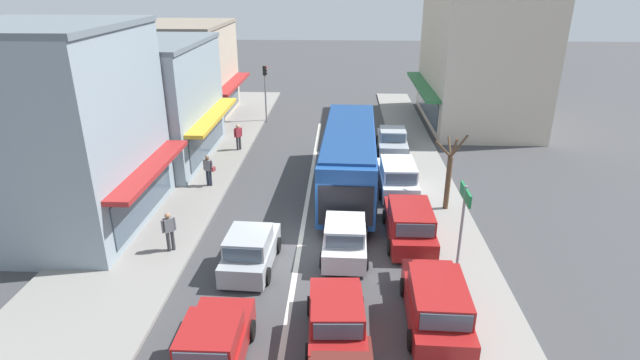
{
  "coord_description": "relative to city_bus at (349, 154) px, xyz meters",
  "views": [
    {
      "loc": [
        1.65,
        -17.96,
        10.23
      ],
      "look_at": [
        0.64,
        4.02,
        1.2
      ],
      "focal_mm": 28.0,
      "sensor_mm": 36.0,
      "label": 1
    }
  ],
  "objects": [
    {
      "name": "ground_plane",
      "position": [
        -2.02,
        -5.82,
        -1.88
      ],
      "size": [
        140.0,
        140.0,
        0.0
      ],
      "primitive_type": "plane",
      "color": "#3F3F42"
    },
    {
      "name": "lane_centre_line",
      "position": [
        -2.02,
        -1.82,
        -1.88
      ],
      "size": [
        0.2,
        28.0,
        0.01
      ],
      "primitive_type": "cube",
      "color": "silver",
      "rests_on": "ground"
    },
    {
      "name": "sidewalk_left",
      "position": [
        -8.82,
        0.18,
        -1.81
      ],
      "size": [
        5.2,
        44.0,
        0.14
      ],
      "primitive_type": "cube",
      "color": "gray",
      "rests_on": "ground"
    },
    {
      "name": "kerb_right",
      "position": [
        4.18,
        0.18,
        -1.82
      ],
      "size": [
        2.8,
        44.0,
        0.12
      ],
      "primitive_type": "cube",
      "color": "gray",
      "rests_on": "ground"
    },
    {
      "name": "shopfront_corner_near",
      "position": [
        -12.2,
        -4.5,
        2.41
      ],
      "size": [
        7.74,
        7.79,
        8.6
      ],
      "color": "#84939E",
      "rests_on": "ground"
    },
    {
      "name": "shopfront_mid_block",
      "position": [
        -12.2,
        4.05,
        1.59
      ],
      "size": [
        8.85,
        9.08,
        6.94
      ],
      "color": "#84939E",
      "rests_on": "ground"
    },
    {
      "name": "shopfront_far_end",
      "position": [
        -12.2,
        13.32,
        1.66
      ],
      "size": [
        7.28,
        9.03,
        7.08
      ],
      "color": "#B2A38E",
      "rests_on": "ground"
    },
    {
      "name": "building_right_far",
      "position": [
        9.46,
        13.19,
        3.08
      ],
      "size": [
        8.09,
        11.39,
        9.93
      ],
      "color": "beige",
      "rests_on": "ground"
    },
    {
      "name": "city_bus",
      "position": [
        0.0,
        0.0,
        0.0
      ],
      "size": [
        2.99,
        10.93,
        3.23
      ],
      "color": "#1E4C99",
      "rests_on": "ground"
    },
    {
      "name": "hatchback_adjacent_lane_lead",
      "position": [
        -3.72,
        -7.67,
        -1.17
      ],
      "size": [
        1.95,
        3.77,
        1.54
      ],
      "color": "#9EA3A8",
      "rests_on": "ground"
    },
    {
      "name": "hatchback_behind_bus_mid",
      "position": [
        -0.19,
        -6.58,
        -1.17
      ],
      "size": [
        1.88,
        3.73,
        1.54
      ],
      "color": "silver",
      "rests_on": "ground"
    },
    {
      "name": "sedan_behind_bus_near",
      "position": [
        -3.87,
        -12.96,
        -1.22
      ],
      "size": [
        1.9,
        4.2,
        1.47
      ],
      "color": "maroon",
      "rests_on": "ground"
    },
    {
      "name": "hatchback_queue_far_back",
      "position": [
        -0.44,
        -11.55,
        -1.17
      ],
      "size": [
        1.95,
        3.77,
        1.54
      ],
      "color": "maroon",
      "rests_on": "ground"
    },
    {
      "name": "parked_wagon_kerb_front",
      "position": [
        2.67,
        -10.68,
        -1.14
      ],
      "size": [
        2.02,
        4.54,
        1.58
      ],
      "color": "maroon",
      "rests_on": "ground"
    },
    {
      "name": "parked_wagon_kerb_second",
      "position": [
        2.48,
        -5.25,
        -1.14
      ],
      "size": [
        1.94,
        4.5,
        1.58
      ],
      "color": "maroon",
      "rests_on": "ground"
    },
    {
      "name": "parked_wagon_kerb_third",
      "position": [
        2.48,
        -0.03,
        -1.14
      ],
      "size": [
        1.97,
        4.52,
        1.58
      ],
      "color": "silver",
      "rests_on": "ground"
    },
    {
      "name": "parked_sedan_kerb_rear",
      "position": [
        2.77,
        6.11,
        -1.22
      ],
      "size": [
        1.99,
        4.25,
        1.47
      ],
      "color": "#9EA3A8",
      "rests_on": "ground"
    },
    {
      "name": "traffic_light_downstreet",
      "position": [
        -6.07,
        12.49,
        0.97
      ],
      "size": [
        0.33,
        0.24,
        4.2
      ],
      "color": "gray",
      "rests_on": "ground"
    },
    {
      "name": "directional_road_sign",
      "position": [
        3.9,
        -7.96,
        0.8
      ],
      "size": [
        0.1,
        1.4,
        3.6
      ],
      "color": "gray",
      "rests_on": "ground"
    },
    {
      "name": "street_tree_right",
      "position": [
        4.54,
        -2.38,
        -0.12
      ],
      "size": [
        1.44,
        1.76,
        3.84
      ],
      "color": "brown",
      "rests_on": "ground"
    },
    {
      "name": "pedestrian_with_handbag_near",
      "position": [
        -7.19,
        -0.21,
        -0.81
      ],
      "size": [
        0.66,
        0.38,
        1.63
      ],
      "color": "#232838",
      "rests_on": "sidewalk_left"
    },
    {
      "name": "pedestrian_browsing_midblock",
      "position": [
        -7.05,
        -6.82,
        -0.81
      ],
      "size": [
        0.47,
        0.39,
        1.63
      ],
      "color": "#333338",
      "rests_on": "sidewalk_left"
    },
    {
      "name": "pedestrian_far_walker",
      "position": [
        -6.8,
        5.56,
        -0.81
      ],
      "size": [
        0.45,
        0.41,
        1.63
      ],
      "color": "#333338",
      "rests_on": "sidewalk_left"
    }
  ]
}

